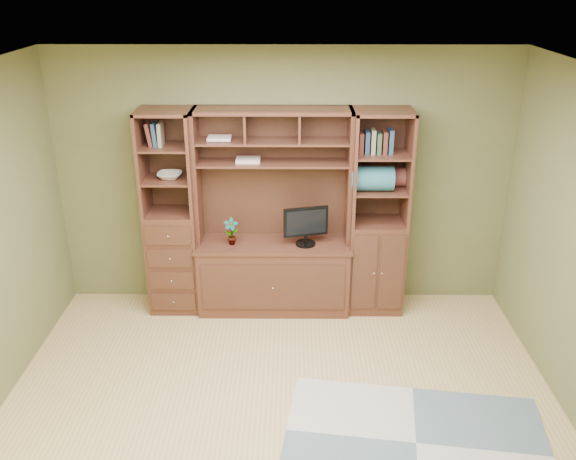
{
  "coord_description": "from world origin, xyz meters",
  "views": [
    {
      "loc": [
        0.08,
        -3.77,
        3.22
      ],
      "look_at": [
        0.05,
        1.2,
        1.1
      ],
      "focal_mm": 38.0,
      "sensor_mm": 36.0,
      "label": 1
    }
  ],
  "objects_px": {
    "left_tower": "(171,214)",
    "right_tower": "(378,214)",
    "center_hutch": "(273,215)",
    "monitor": "(306,219)"
  },
  "relations": [
    {
      "from": "center_hutch",
      "to": "monitor",
      "type": "distance_m",
      "value": 0.32
    },
    {
      "from": "center_hutch",
      "to": "left_tower",
      "type": "bearing_deg",
      "value": 177.71
    },
    {
      "from": "center_hutch",
      "to": "right_tower",
      "type": "relative_size",
      "value": 1.0
    },
    {
      "from": "center_hutch",
      "to": "right_tower",
      "type": "height_order",
      "value": "same"
    },
    {
      "from": "left_tower",
      "to": "monitor",
      "type": "relative_size",
      "value": 3.8
    },
    {
      "from": "monitor",
      "to": "left_tower",
      "type": "bearing_deg",
      "value": 163.16
    },
    {
      "from": "right_tower",
      "to": "monitor",
      "type": "height_order",
      "value": "right_tower"
    },
    {
      "from": "right_tower",
      "to": "monitor",
      "type": "relative_size",
      "value": 3.8
    },
    {
      "from": "left_tower",
      "to": "right_tower",
      "type": "distance_m",
      "value": 2.02
    },
    {
      "from": "center_hutch",
      "to": "left_tower",
      "type": "relative_size",
      "value": 1.0
    }
  ]
}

